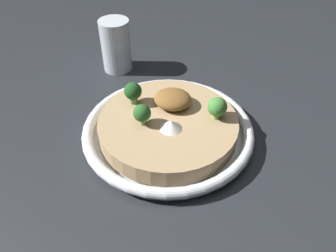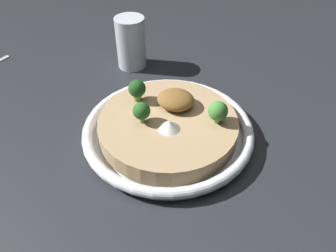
# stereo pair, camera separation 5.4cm
# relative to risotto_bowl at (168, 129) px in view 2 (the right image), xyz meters

# --- Properties ---
(ground_plane) EXTENTS (6.00, 6.00, 0.00)m
(ground_plane) POSITION_rel_risotto_bowl_xyz_m (0.00, 0.00, -0.02)
(ground_plane) COLOR #23262B
(risotto_bowl) EXTENTS (0.29, 0.29, 0.04)m
(risotto_bowl) POSITION_rel_risotto_bowl_xyz_m (0.00, 0.00, 0.00)
(risotto_bowl) COLOR silver
(risotto_bowl) RESTS_ON ground_plane
(cheese_sprinkle) EXTENTS (0.04, 0.04, 0.02)m
(cheese_sprinkle) POSITION_rel_risotto_bowl_xyz_m (0.01, -0.02, 0.03)
(cheese_sprinkle) COLOR white
(cheese_sprinkle) RESTS_ON risotto_bowl
(crispy_onion_garnish) EXTENTS (0.06, 0.06, 0.03)m
(crispy_onion_garnish) POSITION_rel_risotto_bowl_xyz_m (-0.00, 0.04, 0.03)
(crispy_onion_garnish) COLOR brown
(crispy_onion_garnish) RESTS_ON risotto_bowl
(broccoli_front_left) EXTENTS (0.03, 0.03, 0.04)m
(broccoli_front_left) POSITION_rel_risotto_bowl_xyz_m (-0.04, -0.02, 0.04)
(broccoli_front_left) COLOR #84A856
(broccoli_front_left) RESTS_ON risotto_bowl
(broccoli_back_right) EXTENTS (0.03, 0.03, 0.04)m
(broccoli_back_right) POSITION_rel_risotto_bowl_xyz_m (0.08, 0.02, 0.04)
(broccoli_back_right) COLOR #84A856
(broccoli_back_right) RESTS_ON risotto_bowl
(broccoli_left) EXTENTS (0.03, 0.03, 0.04)m
(broccoli_left) POSITION_rel_risotto_bowl_xyz_m (-0.07, 0.03, 0.04)
(broccoli_left) COLOR #668E47
(broccoli_left) RESTS_ON risotto_bowl
(drinking_glass) EXTENTS (0.06, 0.06, 0.11)m
(drinking_glass) POSITION_rel_risotto_bowl_xyz_m (-0.15, 0.19, 0.04)
(drinking_glass) COLOR silver
(drinking_glass) RESTS_ON ground_plane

